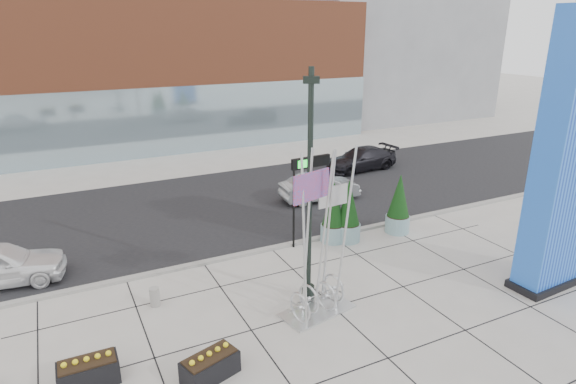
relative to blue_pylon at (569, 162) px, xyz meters
name	(u,v)px	position (x,y,z in m)	size (l,w,h in m)	color
ground	(294,300)	(-8.82, 3.19, -4.68)	(160.00, 160.00, 0.00)	#9E9991
street_asphalt	(207,208)	(-8.82, 13.19, -4.67)	(80.00, 12.00, 0.02)	black
curb_edge	(250,253)	(-8.82, 7.19, -4.62)	(80.00, 0.30, 0.12)	gray
tower_podium	(150,74)	(-7.82, 30.19, 0.82)	(34.00, 10.00, 11.00)	#984A2C
tower_glass_front	(168,121)	(-7.82, 25.39, -2.18)	(34.00, 0.60, 5.00)	#8CA5B2
building_grey_parking	(373,28)	(17.18, 35.19, 4.32)	(20.00, 18.00, 18.00)	slate
blue_pylon	(569,162)	(0.00, 0.00, 0.00)	(2.97, 1.44, 9.68)	#0B2DB1
lamp_post	(309,212)	(-8.32, 3.06, -1.45)	(0.54, 0.43, 7.89)	black
public_art_sculpture	(318,272)	(-8.43, 2.19, -3.21)	(2.65, 1.69, 5.59)	silver
concrete_bollard	(155,297)	(-13.20, 4.97, -4.35)	(0.34, 0.34, 0.66)	gray
overhead_street_sign	(308,170)	(-6.20, 6.99, -1.31)	(1.85, 0.31, 3.92)	black
round_planter_east	(399,205)	(-1.82, 6.32, -3.36)	(1.12, 1.12, 2.79)	#81A8AE
round_planter_mid	(348,212)	(-4.42, 6.54, -3.35)	(1.12, 1.12, 2.81)	#81A8AE
round_planter_west	(333,214)	(-5.02, 6.79, -3.38)	(1.10, 1.10, 2.74)	#81A8AE
box_planter_north	(88,371)	(-15.57, 1.92, -4.29)	(1.54, 0.78, 0.84)	black
box_planter_south	(210,365)	(-12.62, 0.71, -4.29)	(1.67, 1.17, 0.83)	black
car_silver_mid	(320,188)	(-2.85, 11.69, -3.96)	(1.53, 4.37, 1.44)	#93969A
car_dark_east	(361,159)	(2.59, 15.64, -3.94)	(2.06, 5.06, 1.47)	black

